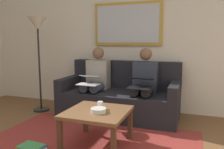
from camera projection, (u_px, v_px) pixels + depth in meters
wall_rear at (129, 38)px, 4.19m from camera, size 6.00×0.12×2.60m
area_rug at (88, 145)px, 2.75m from camera, size 2.60×1.80×0.01m
couch at (120, 97)px, 3.89m from camera, size 1.94×0.90×0.90m
framed_mirror at (127, 24)px, 4.07m from camera, size 1.24×0.05×0.76m
coffee_table at (97, 115)px, 2.71m from camera, size 0.71×0.71×0.43m
cup at (100, 105)px, 2.77m from camera, size 0.07×0.07×0.09m
bowl at (98, 110)px, 2.63m from camera, size 0.18×0.18×0.05m
person_left at (144, 82)px, 3.64m from camera, size 0.38×0.58×1.14m
laptop_black at (141, 83)px, 3.41m from camera, size 0.34×0.37×0.16m
person_right at (96, 79)px, 3.92m from camera, size 0.38×0.58×1.14m
laptop_white at (90, 80)px, 3.69m from camera, size 0.34×0.34×0.15m
magazine_stack at (31, 147)px, 2.64m from camera, size 0.34×0.27×0.05m
standing_lamp at (38, 34)px, 3.96m from camera, size 0.32×0.32×1.66m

